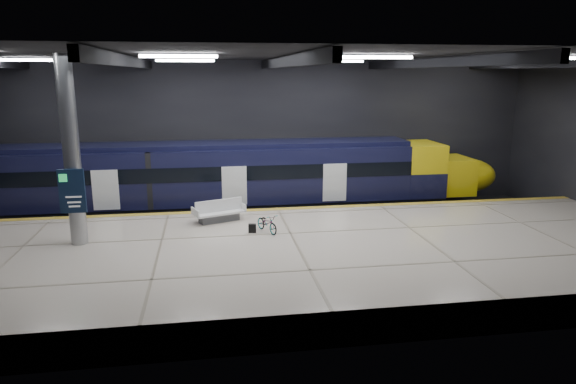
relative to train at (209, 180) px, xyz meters
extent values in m
plane|color=black|center=(3.13, -5.50, -2.06)|extent=(30.00, 30.00, 0.00)
cube|color=black|center=(3.13, 2.50, 1.94)|extent=(30.00, 0.10, 8.00)
cube|color=black|center=(3.13, -13.50, 1.94)|extent=(30.00, 0.10, 8.00)
cube|color=black|center=(3.13, -5.50, 5.94)|extent=(30.00, 16.00, 0.10)
cube|color=black|center=(-2.87, -5.50, 5.69)|extent=(0.25, 16.00, 0.40)
cube|color=black|center=(3.13, -5.50, 5.69)|extent=(0.25, 16.00, 0.40)
cube|color=black|center=(9.13, -5.50, 5.69)|extent=(0.25, 16.00, 0.40)
cube|color=black|center=(15.13, -5.50, 5.69)|extent=(0.25, 16.00, 0.40)
cube|color=white|center=(-0.87, -7.50, 5.82)|extent=(2.60, 0.18, 0.10)
cube|color=white|center=(6.13, -7.50, 5.82)|extent=(2.60, 0.18, 0.10)
cube|color=white|center=(13.13, -7.50, 5.82)|extent=(2.60, 0.18, 0.10)
cube|color=white|center=(-7.87, -1.50, 5.82)|extent=(2.60, 0.18, 0.10)
cube|color=white|center=(-0.87, -1.50, 5.82)|extent=(2.60, 0.18, 0.10)
cube|color=white|center=(6.13, -1.50, 5.82)|extent=(2.60, 0.18, 0.10)
cube|color=white|center=(13.13, -1.50, 5.82)|extent=(2.60, 0.18, 0.10)
cube|color=beige|center=(3.13, -8.00, -1.51)|extent=(30.00, 11.00, 1.10)
cube|color=gold|center=(3.13, -2.75, -0.95)|extent=(30.00, 0.40, 0.01)
cube|color=gray|center=(3.13, -0.72, -1.98)|extent=(30.00, 0.08, 0.16)
cube|color=gray|center=(3.13, 0.72, -1.98)|extent=(30.00, 0.08, 0.16)
cube|color=black|center=(-1.80, 0.00, -1.51)|extent=(24.00, 2.58, 0.80)
cube|color=black|center=(-1.80, 0.00, 0.27)|extent=(24.00, 2.80, 2.75)
cube|color=black|center=(-1.80, 0.00, 1.76)|extent=(24.00, 2.30, 0.24)
cube|color=black|center=(-1.80, -1.41, 0.54)|extent=(24.00, 0.04, 0.70)
cube|color=white|center=(1.20, -1.41, -0.06)|extent=(1.20, 0.05, 1.90)
cube|color=yellow|center=(11.20, 0.00, 0.27)|extent=(2.00, 2.80, 2.75)
ellipsoid|color=yellow|center=(13.80, 0.00, -0.21)|extent=(3.60, 2.52, 1.90)
cube|color=black|center=(11.50, 0.00, 0.44)|extent=(1.60, 2.38, 0.80)
cube|color=#595B60|center=(0.37, -4.37, -0.80)|extent=(1.77, 1.09, 0.32)
cube|color=white|center=(0.37, -4.37, -0.56)|extent=(2.30, 1.58, 0.08)
cube|color=white|center=(0.37, -4.37, -0.26)|extent=(2.02, 0.82, 0.53)
cube|color=white|center=(-0.62, -4.74, -0.43)|extent=(0.37, 0.87, 0.32)
cube|color=white|center=(1.37, -4.00, -0.43)|extent=(0.37, 0.87, 0.32)
imported|color=#99999E|center=(2.24, -6.19, -0.59)|extent=(1.04, 1.48, 0.74)
cube|color=black|center=(1.64, -6.19, -0.78)|extent=(0.32, 0.22, 0.35)
cylinder|color=#9EA0A5|center=(-4.87, -6.50, 2.49)|extent=(0.60, 0.60, 6.90)
cube|color=#0E1C35|center=(-4.87, -6.92, 1.14)|extent=(0.90, 0.12, 1.60)
camera|label=1|loc=(-0.01, -25.80, 5.25)|focal=32.00mm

